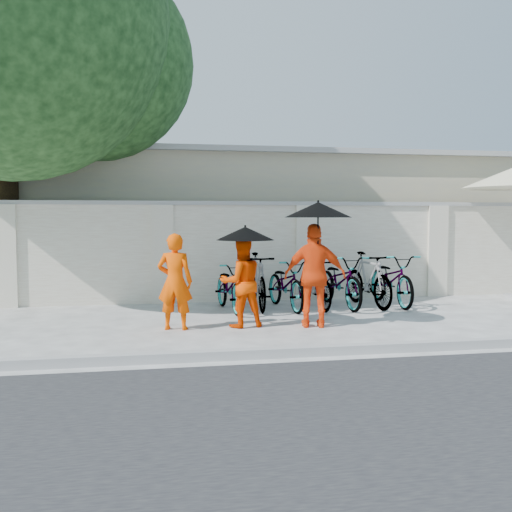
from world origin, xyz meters
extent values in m
plane|color=silver|center=(0.00, 0.00, 0.00)|extent=(80.00, 80.00, 0.00)
cube|color=#9D9D9D|center=(0.00, -1.70, 0.06)|extent=(40.00, 0.16, 0.12)
cube|color=white|center=(1.00, 3.20, 1.00)|extent=(20.00, 0.30, 2.00)
cube|color=#BCB18B|center=(2.00, 7.00, 1.60)|extent=(14.00, 6.00, 3.20)
cylinder|color=#352511|center=(-4.20, 3.90, 2.20)|extent=(0.60, 0.60, 4.40)
sphere|color=#3D7232|center=(-3.70, 2.50, 5.30)|extent=(5.80, 5.80, 5.80)
sphere|color=#3D7232|center=(-2.30, 3.60, 4.90)|extent=(4.00, 4.00, 4.00)
imported|color=#FF4C00|center=(-0.86, 0.31, 0.75)|extent=(0.62, 0.48, 1.51)
imported|color=#F33F00|center=(0.19, 0.33, 0.72)|extent=(0.77, 0.65, 1.44)
cylinder|color=black|center=(0.24, 0.25, 1.16)|extent=(0.02, 0.02, 0.69)
cone|color=black|center=(0.24, 0.25, 1.50)|extent=(0.92, 0.92, 0.21)
imported|color=#FF460E|center=(1.34, 0.11, 0.83)|extent=(1.04, 0.61, 1.66)
cylinder|color=black|center=(1.36, 0.03, 1.41)|extent=(0.02, 0.02, 0.93)
cone|color=black|center=(1.36, 0.03, 1.87)|extent=(1.06, 1.06, 0.24)
imported|color=gray|center=(0.22, 1.89, 0.46)|extent=(0.81, 1.81, 0.92)
imported|color=gray|center=(0.76, 1.99, 0.54)|extent=(0.56, 1.80, 1.07)
imported|color=gray|center=(1.31, 1.93, 0.48)|extent=(0.86, 1.88, 0.95)
imported|color=gray|center=(1.86, 1.89, 0.49)|extent=(0.62, 1.68, 0.99)
imported|color=gray|center=(2.40, 1.97, 0.51)|extent=(0.85, 2.00, 1.02)
imported|color=gray|center=(2.95, 1.90, 0.54)|extent=(0.74, 1.83, 1.07)
imported|color=gray|center=(3.49, 2.02, 0.51)|extent=(0.69, 1.95, 1.02)
camera|label=1|loc=(-1.22, -8.59, 1.77)|focal=40.00mm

